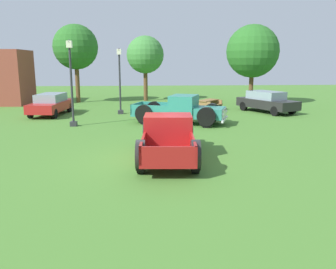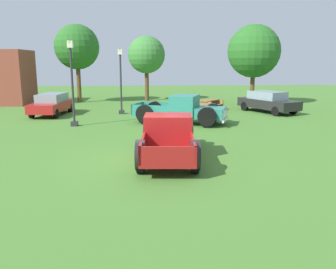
# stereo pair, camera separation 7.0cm
# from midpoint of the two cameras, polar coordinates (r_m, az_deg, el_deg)

# --- Properties ---
(ground_plane) EXTENTS (80.00, 80.00, 0.00)m
(ground_plane) POSITION_cam_midpoint_polar(r_m,az_deg,el_deg) (12.76, -2.28, -4.02)
(ground_plane) COLOR #477A2D
(pickup_truck_foreground) EXTENTS (2.30, 5.26, 1.57)m
(pickup_truck_foreground) POSITION_cam_midpoint_polar(r_m,az_deg,el_deg) (12.99, -0.16, -0.31)
(pickup_truck_foreground) COLOR maroon
(pickup_truck_foreground) RESTS_ON ground_plane
(pickup_truck_behind_left) EXTENTS (5.63, 3.63, 1.62)m
(pickup_truck_behind_left) POSITION_cam_midpoint_polar(r_m,az_deg,el_deg) (19.90, 2.66, 3.99)
(pickup_truck_behind_left) COLOR #2D8475
(pickup_truck_behind_left) RESTS_ON ground_plane
(sedan_distant_a) EXTENTS (3.55, 4.73, 1.47)m
(sedan_distant_a) POSITION_cam_midpoint_polar(r_m,az_deg,el_deg) (25.38, 15.76, 5.24)
(sedan_distant_a) COLOR black
(sedan_distant_a) RESTS_ON ground_plane
(sedan_distant_b) EXTENTS (2.18, 4.39, 1.41)m
(sedan_distant_b) POSITION_cam_midpoint_polar(r_m,az_deg,el_deg) (24.48, -18.69, 4.77)
(sedan_distant_b) COLOR #B21E1E
(sedan_distant_b) RESTS_ON ground_plane
(lamp_post_near) EXTENTS (0.36, 0.36, 4.63)m
(lamp_post_near) POSITION_cam_midpoint_polar(r_m,az_deg,el_deg) (19.66, -15.62, 8.31)
(lamp_post_near) COLOR #2D2D33
(lamp_post_near) RESTS_ON ground_plane
(lamp_post_far) EXTENTS (0.36, 0.36, 4.37)m
(lamp_post_far) POSITION_cam_midpoint_polar(r_m,az_deg,el_deg) (23.78, -7.97, 8.83)
(lamp_post_far) COLOR #2D2D33
(lamp_post_far) RESTS_ON ground_plane
(picnic_table) EXTENTS (2.30, 2.33, 0.78)m
(picnic_table) POSITION_cam_midpoint_polar(r_m,az_deg,el_deg) (25.52, 6.47, 5.02)
(picnic_table) COLOR olive
(picnic_table) RESTS_ON ground_plane
(oak_tree_east) EXTENTS (4.26, 4.26, 6.45)m
(oak_tree_east) POSITION_cam_midpoint_polar(r_m,az_deg,el_deg) (29.92, 13.60, 13.07)
(oak_tree_east) COLOR brown
(oak_tree_east) RESTS_ON ground_plane
(oak_tree_west) EXTENTS (3.77, 3.77, 6.59)m
(oak_tree_west) POSITION_cam_midpoint_polar(r_m,az_deg,el_deg) (31.39, -14.92, 13.62)
(oak_tree_west) COLOR brown
(oak_tree_west) RESTS_ON ground_plane
(oak_tree_center) EXTENTS (3.30, 3.30, 5.75)m
(oak_tree_center) POSITION_cam_midpoint_polar(r_m,az_deg,el_deg) (31.83, -3.81, 12.85)
(oak_tree_center) COLOR brown
(oak_tree_center) RESTS_ON ground_plane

